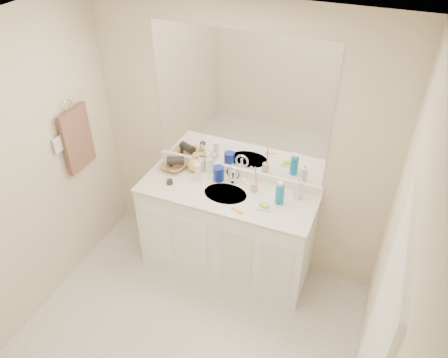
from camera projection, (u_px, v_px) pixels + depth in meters
floor at (176, 355)px, 3.42m from camera, size 2.60×2.60×0.00m
ceiling at (143, 57)px, 2.01m from camera, size 2.60×2.60×0.02m
wall_back at (239, 144)px, 3.69m from camera, size 2.60×0.02×2.40m
wall_left at (4, 195)px, 3.12m from camera, size 0.02×2.60×2.40m
wall_right at (380, 311)px, 2.31m from camera, size 0.02×2.60×2.40m
vanity_cabinet at (226, 232)px, 3.94m from camera, size 1.50×0.55×0.85m
countertop at (226, 194)px, 3.68m from camera, size 1.52×0.57×0.03m
backsplash at (237, 172)px, 3.84m from camera, size 1.52×0.03×0.08m
sink_basin at (225, 195)px, 3.66m from camera, size 0.37×0.37×0.02m
faucet at (233, 177)px, 3.76m from camera, size 0.02×0.02×0.11m
mirror at (239, 106)px, 3.47m from camera, size 1.48×0.01×1.20m
blue_mug at (219, 174)px, 3.78m from camera, size 0.12×0.12×0.13m
tan_cup at (254, 187)px, 3.66m from camera, size 0.08×0.08×0.08m
toothbrush at (256, 177)px, 3.59m from camera, size 0.02×0.04×0.21m
mouthwash_bottle at (280, 194)px, 3.51m from camera, size 0.08×0.08×0.17m
clear_pump_bottle at (297, 189)px, 3.57m from camera, size 0.07×0.07×0.16m
soap_dish at (264, 207)px, 3.50m from camera, size 0.12×0.10×0.01m
green_soap at (264, 205)px, 3.49m from camera, size 0.08×0.07×0.02m
orange_comb at (237, 211)px, 3.47m from camera, size 0.12×0.06×0.01m
dark_jar at (170, 182)px, 3.76m from camera, size 0.07×0.07×0.04m
extra_white_bottle at (198, 172)px, 3.76m from camera, size 0.06×0.06×0.16m
soap_bottle_white at (209, 162)px, 3.86m from camera, size 0.08×0.08×0.19m
soap_bottle_cream at (199, 162)px, 3.88m from camera, size 0.10×0.10×0.17m
soap_bottle_yellow at (195, 162)px, 3.88m from camera, size 0.15×0.15×0.18m
wicker_basket at (174, 166)px, 3.94m from camera, size 0.27×0.27×0.06m
hair_dryer at (176, 161)px, 3.90m from camera, size 0.17×0.13×0.08m
towel_ring at (68, 106)px, 3.48m from camera, size 0.01×0.11×0.11m
hand_towel at (77, 139)px, 3.65m from camera, size 0.04×0.32×0.55m
switch_plate at (58, 145)px, 3.48m from camera, size 0.01×0.08×0.13m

